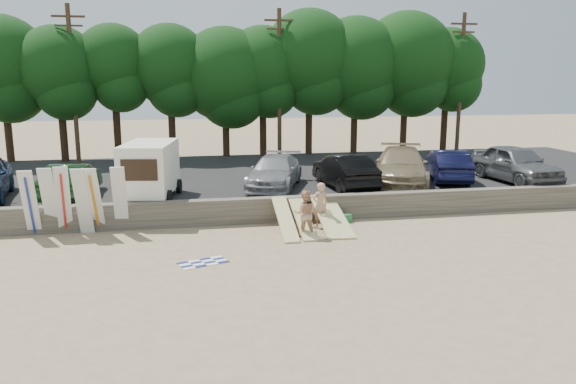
{
  "coord_description": "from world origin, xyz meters",
  "views": [
    {
      "loc": [
        -4.09,
        -18.42,
        5.67
      ],
      "look_at": [
        0.03,
        3.0,
        1.19
      ],
      "focal_mm": 35.0,
      "sensor_mm": 36.0,
      "label": 1
    }
  ],
  "objects_px": {
    "car_3": "(344,171)",
    "car_5": "(448,165)",
    "beachgoer_a": "(320,205)",
    "cooler": "(346,218)",
    "box_trailer": "(150,168)",
    "car_6": "(516,164)",
    "car_1": "(71,180)",
    "beachgoer_b": "(305,214)",
    "car_2": "(275,172)",
    "car_4": "(401,166)"
  },
  "relations": [
    {
      "from": "car_6",
      "to": "cooler",
      "type": "bearing_deg",
      "value": -164.28
    },
    {
      "from": "box_trailer",
      "to": "car_6",
      "type": "bearing_deg",
      "value": 11.54
    },
    {
      "from": "car_5",
      "to": "cooler",
      "type": "height_order",
      "value": "car_5"
    },
    {
      "from": "car_6",
      "to": "beachgoer_b",
      "type": "relative_size",
      "value": 3.04
    },
    {
      "from": "car_2",
      "to": "beachgoer_a",
      "type": "relative_size",
      "value": 2.83
    },
    {
      "from": "car_3",
      "to": "cooler",
      "type": "bearing_deg",
      "value": 70.5
    },
    {
      "from": "beachgoer_a",
      "to": "cooler",
      "type": "distance_m",
      "value": 1.55
    },
    {
      "from": "car_1",
      "to": "car_5",
      "type": "height_order",
      "value": "car_5"
    },
    {
      "from": "car_2",
      "to": "cooler",
      "type": "xyz_separation_m",
      "value": [
        2.18,
        -4.12,
        -1.26
      ]
    },
    {
      "from": "car_6",
      "to": "beachgoer_a",
      "type": "distance_m",
      "value": 11.38
    },
    {
      "from": "box_trailer",
      "to": "car_6",
      "type": "height_order",
      "value": "box_trailer"
    },
    {
      "from": "car_3",
      "to": "car_5",
      "type": "bearing_deg",
      "value": -176.77
    },
    {
      "from": "car_4",
      "to": "beachgoer_b",
      "type": "height_order",
      "value": "car_4"
    },
    {
      "from": "box_trailer",
      "to": "car_2",
      "type": "bearing_deg",
      "value": 24.44
    },
    {
      "from": "box_trailer",
      "to": "car_3",
      "type": "distance_m",
      "value": 8.63
    },
    {
      "from": "box_trailer",
      "to": "car_2",
      "type": "distance_m",
      "value": 5.69
    },
    {
      "from": "box_trailer",
      "to": "car_4",
      "type": "distance_m",
      "value": 11.54
    },
    {
      "from": "car_4",
      "to": "car_6",
      "type": "bearing_deg",
      "value": 15.51
    },
    {
      "from": "car_4",
      "to": "car_1",
      "type": "bearing_deg",
      "value": -158.35
    },
    {
      "from": "car_2",
      "to": "car_5",
      "type": "relative_size",
      "value": 1.08
    },
    {
      "from": "car_1",
      "to": "beachgoer_b",
      "type": "bearing_deg",
      "value": 155.22
    },
    {
      "from": "box_trailer",
      "to": "car_1",
      "type": "relative_size",
      "value": 0.9
    },
    {
      "from": "car_4",
      "to": "beachgoer_b",
      "type": "xyz_separation_m",
      "value": [
        -5.89,
        -5.54,
        -0.69
      ]
    },
    {
      "from": "car_1",
      "to": "car_2",
      "type": "xyz_separation_m",
      "value": [
        8.75,
        0.49,
        0.01
      ]
    },
    {
      "from": "car_1",
      "to": "beachgoer_a",
      "type": "xyz_separation_m",
      "value": [
        9.71,
        -4.23,
        -0.54
      ]
    },
    {
      "from": "box_trailer",
      "to": "cooler",
      "type": "xyz_separation_m",
      "value": [
        7.65,
        -2.64,
        -1.85
      ]
    },
    {
      "from": "car_1",
      "to": "box_trailer",
      "type": "bearing_deg",
      "value": 169.54
    },
    {
      "from": "car_1",
      "to": "car_4",
      "type": "relative_size",
      "value": 0.75
    },
    {
      "from": "beachgoer_b",
      "to": "car_5",
      "type": "bearing_deg",
      "value": -132.54
    },
    {
      "from": "beachgoer_b",
      "to": "car_6",
      "type": "bearing_deg",
      "value": -143.94
    },
    {
      "from": "car_1",
      "to": "beachgoer_b",
      "type": "xyz_separation_m",
      "value": [
        8.87,
        -5.33,
        -0.56
      ]
    },
    {
      "from": "car_1",
      "to": "beachgoer_a",
      "type": "relative_size",
      "value": 2.47
    },
    {
      "from": "cooler",
      "to": "car_5",
      "type": "bearing_deg",
      "value": 14.18
    },
    {
      "from": "car_4",
      "to": "car_5",
      "type": "relative_size",
      "value": 1.27
    },
    {
      "from": "car_4",
      "to": "beachgoer_a",
      "type": "height_order",
      "value": "car_4"
    },
    {
      "from": "beachgoer_b",
      "to": "beachgoer_a",
      "type": "bearing_deg",
      "value": -114.75
    },
    {
      "from": "car_4",
      "to": "cooler",
      "type": "distance_m",
      "value": 5.58
    },
    {
      "from": "box_trailer",
      "to": "car_5",
      "type": "xyz_separation_m",
      "value": [
        14.02,
        1.55,
        -0.55
      ]
    },
    {
      "from": "beachgoer_a",
      "to": "car_6",
      "type": "bearing_deg",
      "value": -172.68
    },
    {
      "from": "box_trailer",
      "to": "car_2",
      "type": "relative_size",
      "value": 0.79
    },
    {
      "from": "car_2",
      "to": "car_3",
      "type": "xyz_separation_m",
      "value": [
        3.11,
        -0.66,
        0.05
      ]
    },
    {
      "from": "car_5",
      "to": "beachgoer_a",
      "type": "bearing_deg",
      "value": 48.73
    },
    {
      "from": "box_trailer",
      "to": "car_1",
      "type": "distance_m",
      "value": 3.49
    },
    {
      "from": "car_2",
      "to": "car_3",
      "type": "bearing_deg",
      "value": 8.21
    },
    {
      "from": "box_trailer",
      "to": "car_6",
      "type": "xyz_separation_m",
      "value": [
        17.08,
        0.67,
        -0.43
      ]
    },
    {
      "from": "car_3",
      "to": "car_4",
      "type": "bearing_deg",
      "value": -177.08
    },
    {
      "from": "beachgoer_a",
      "to": "car_3",
      "type": "bearing_deg",
      "value": -130.77
    },
    {
      "from": "car_1",
      "to": "car_3",
      "type": "relative_size",
      "value": 0.93
    },
    {
      "from": "car_1",
      "to": "beachgoer_b",
      "type": "distance_m",
      "value": 10.37
    },
    {
      "from": "car_1",
      "to": "cooler",
      "type": "xyz_separation_m",
      "value": [
        10.94,
        -3.62,
        -1.26
      ]
    }
  ]
}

